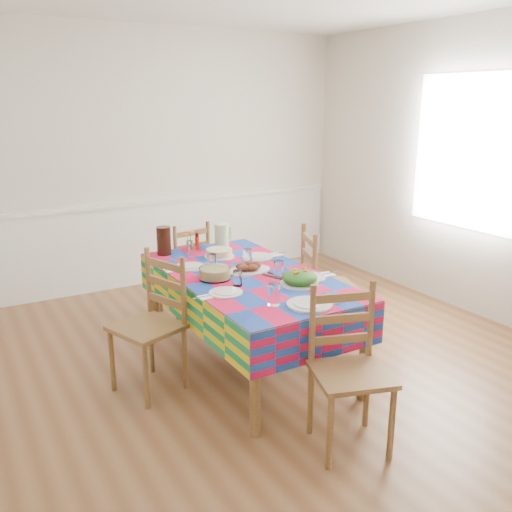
{
  "coord_description": "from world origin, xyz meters",
  "views": [
    {
      "loc": [
        -1.98,
        -3.07,
        1.96
      ],
      "look_at": [
        -0.1,
        0.15,
        0.88
      ],
      "focal_mm": 38.0,
      "sensor_mm": 36.0,
      "label": 1
    }
  ],
  "objects_px": {
    "chair_far": "(186,269)",
    "chair_left": "(152,325)",
    "meat_platter": "(248,268)",
    "chair_right": "(324,287)",
    "dining_table": "(247,284)",
    "tea_pitcher": "(164,241)",
    "green_pitcher": "(222,236)",
    "chair_near": "(349,370)"
  },
  "relations": [
    {
      "from": "chair_far",
      "to": "chair_left",
      "type": "bearing_deg",
      "value": 50.09
    },
    {
      "from": "tea_pitcher",
      "to": "chair_far",
      "type": "relative_size",
      "value": 0.26
    },
    {
      "from": "green_pitcher",
      "to": "chair_near",
      "type": "relative_size",
      "value": 0.22
    },
    {
      "from": "chair_far",
      "to": "chair_left",
      "type": "xyz_separation_m",
      "value": [
        -0.75,
        -1.16,
        0.03
      ]
    },
    {
      "from": "chair_far",
      "to": "chair_left",
      "type": "distance_m",
      "value": 1.38
    },
    {
      "from": "tea_pitcher",
      "to": "chair_left",
      "type": "distance_m",
      "value": 0.96
    },
    {
      "from": "tea_pitcher",
      "to": "dining_table",
      "type": "bearing_deg",
      "value": -67.41
    },
    {
      "from": "chair_near",
      "to": "chair_left",
      "type": "height_order",
      "value": "chair_left"
    },
    {
      "from": "chair_near",
      "to": "chair_right",
      "type": "xyz_separation_m",
      "value": [
        0.73,
        1.19,
        0.01
      ]
    },
    {
      "from": "tea_pitcher",
      "to": "chair_far",
      "type": "bearing_deg",
      "value": 47.3
    },
    {
      "from": "green_pitcher",
      "to": "chair_far",
      "type": "bearing_deg",
      "value": 111.23
    },
    {
      "from": "meat_platter",
      "to": "chair_right",
      "type": "height_order",
      "value": "chair_right"
    },
    {
      "from": "dining_table",
      "to": "chair_right",
      "type": "height_order",
      "value": "chair_right"
    },
    {
      "from": "tea_pitcher",
      "to": "chair_right",
      "type": "distance_m",
      "value": 1.38
    },
    {
      "from": "tea_pitcher",
      "to": "chair_right",
      "type": "bearing_deg",
      "value": -36.21
    },
    {
      "from": "tea_pitcher",
      "to": "chair_left",
      "type": "height_order",
      "value": "chair_left"
    },
    {
      "from": "meat_platter",
      "to": "chair_near",
      "type": "xyz_separation_m",
      "value": [
        -0.03,
        -1.21,
        -0.28
      ]
    },
    {
      "from": "dining_table",
      "to": "chair_far",
      "type": "bearing_deg",
      "value": 89.75
    },
    {
      "from": "meat_platter",
      "to": "chair_far",
      "type": "distance_m",
      "value": 1.17
    },
    {
      "from": "green_pitcher",
      "to": "chair_right",
      "type": "xyz_separation_m",
      "value": [
        0.57,
        -0.73,
        -0.35
      ]
    },
    {
      "from": "tea_pitcher",
      "to": "chair_far",
      "type": "distance_m",
      "value": 0.64
    },
    {
      "from": "chair_far",
      "to": "chair_near",
      "type": "bearing_deg",
      "value": 83.14
    },
    {
      "from": "chair_near",
      "to": "chair_right",
      "type": "relative_size",
      "value": 0.97
    },
    {
      "from": "meat_platter",
      "to": "chair_left",
      "type": "distance_m",
      "value": 0.83
    },
    {
      "from": "green_pitcher",
      "to": "meat_platter",
      "type": "bearing_deg",
      "value": -100.76
    },
    {
      "from": "tea_pitcher",
      "to": "chair_far",
      "type": "height_order",
      "value": "tea_pitcher"
    },
    {
      "from": "dining_table",
      "to": "meat_platter",
      "type": "distance_m",
      "value": 0.12
    },
    {
      "from": "chair_right",
      "to": "green_pitcher",
      "type": "bearing_deg",
      "value": 59.32
    },
    {
      "from": "green_pitcher",
      "to": "chair_right",
      "type": "relative_size",
      "value": 0.22
    },
    {
      "from": "tea_pitcher",
      "to": "chair_right",
      "type": "xyz_separation_m",
      "value": [
        1.08,
        -0.79,
        -0.36
      ]
    },
    {
      "from": "chair_far",
      "to": "tea_pitcher",
      "type": "bearing_deg",
      "value": 40.23
    },
    {
      "from": "chair_left",
      "to": "chair_near",
      "type": "bearing_deg",
      "value": 12.6
    },
    {
      "from": "meat_platter",
      "to": "chair_far",
      "type": "xyz_separation_m",
      "value": [
        -0.03,
        1.13,
        -0.31
      ]
    },
    {
      "from": "meat_platter",
      "to": "tea_pitcher",
      "type": "relative_size",
      "value": 1.46
    },
    {
      "from": "chair_far",
      "to": "chair_left",
      "type": "relative_size",
      "value": 0.93
    },
    {
      "from": "chair_far",
      "to": "meat_platter",
      "type": "bearing_deg",
      "value": 84.67
    },
    {
      "from": "green_pitcher",
      "to": "chair_far",
      "type": "relative_size",
      "value": 0.24
    },
    {
      "from": "dining_table",
      "to": "meat_platter",
      "type": "relative_size",
      "value": 5.42
    },
    {
      "from": "chair_left",
      "to": "chair_right",
      "type": "distance_m",
      "value": 1.48
    },
    {
      "from": "dining_table",
      "to": "tea_pitcher",
      "type": "bearing_deg",
      "value": 112.59
    },
    {
      "from": "dining_table",
      "to": "chair_left",
      "type": "bearing_deg",
      "value": 178.83
    },
    {
      "from": "chair_near",
      "to": "chair_far",
      "type": "height_order",
      "value": "chair_near"
    }
  ]
}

